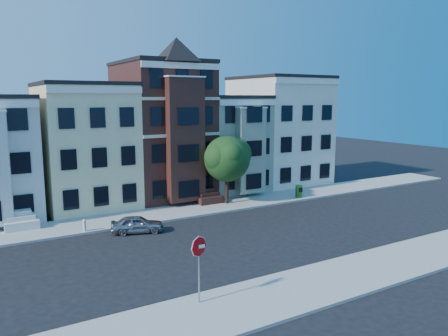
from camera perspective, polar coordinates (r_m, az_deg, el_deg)
ground at (r=29.17m, az=3.33°, el=-8.96°), size 120.00×120.00×0.00m
far_sidewalk at (r=35.79m, az=-3.87°, el=-5.41°), size 60.00×4.00×0.15m
near_sidewalk at (r=23.38m, az=14.68°, el=-13.77°), size 60.00×4.00×0.15m
house_yellow at (r=38.64m, az=-17.71°, el=2.69°), size 7.00×9.00×10.00m
house_brown at (r=40.67m, az=-8.12°, el=4.75°), size 7.00×9.00×12.00m
house_green at (r=43.71m, az=-0.17°, el=3.16°), size 6.00×9.00×9.00m
house_cream at (r=47.54m, az=7.14°, el=4.79°), size 8.00×9.00×11.00m
street_tree at (r=36.75m, az=0.39°, el=0.80°), size 7.85×7.85×7.15m
parked_car at (r=30.38m, az=-11.27°, el=-7.21°), size 3.77×2.46×1.19m
newspaper_box at (r=40.08m, az=9.75°, el=-3.00°), size 0.64×0.60×1.13m
fire_hydrant at (r=31.15m, az=-17.76°, el=-7.28°), size 0.24×0.24×0.67m
stop_sign at (r=19.44m, az=-3.31°, el=-12.58°), size 0.95×0.16×3.43m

